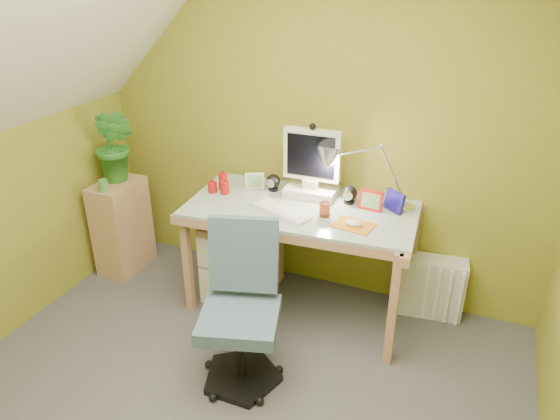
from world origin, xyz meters
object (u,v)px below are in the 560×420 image
at_px(desk_lamp, 381,160).
at_px(radiator, 431,287).
at_px(task_chair, 239,319).
at_px(side_ledge, 122,226).
at_px(monitor, 312,160).
at_px(desk, 301,258).
at_px(potted_plant, 115,145).

height_order(desk_lamp, radiator, desk_lamp).
xyz_separation_m(desk_lamp, task_chair, (-0.51, -0.98, -0.66)).
bearing_deg(desk_lamp, side_ledge, -171.66).
relative_size(monitor, side_ledge, 0.70).
distance_m(desk_lamp, task_chair, 1.29).
height_order(side_ledge, task_chair, task_chair).
bearing_deg(radiator, task_chair, -136.97).
bearing_deg(desk, potted_plant, 175.86).
bearing_deg(desk, desk_lamp, 17.80).
height_order(desk, side_ledge, desk).
xyz_separation_m(monitor, task_chair, (-0.06, -0.98, -0.60)).
height_order(monitor, potted_plant, monitor).
xyz_separation_m(desk, desk_lamp, (0.45, 0.18, 0.71)).
relative_size(side_ledge, potted_plant, 1.31).
bearing_deg(desk, radiator, 13.55).
bearing_deg(desk_lamp, radiator, 14.14).
bearing_deg(side_ledge, potted_plant, 90.00).
bearing_deg(task_chair, desk, 68.94).
bearing_deg(radiator, potted_plant, -179.87).
bearing_deg(side_ledge, radiator, 7.80).
bearing_deg(side_ledge, desk, 1.83).
bearing_deg(radiator, desk_lamp, -173.88).
bearing_deg(potted_plant, desk, -0.14).
height_order(task_chair, radiator, task_chair).
xyz_separation_m(side_ledge, task_chair, (1.40, -0.75, 0.08)).
height_order(monitor, radiator, monitor).
bearing_deg(side_ledge, monitor, 8.84).
xyz_separation_m(monitor, side_ledge, (-1.46, -0.23, -0.68)).
bearing_deg(side_ledge, task_chair, -28.40).
bearing_deg(desk, monitor, 86.00).
bearing_deg(desk_lamp, potted_plant, -173.15).
height_order(side_ledge, potted_plant, potted_plant).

